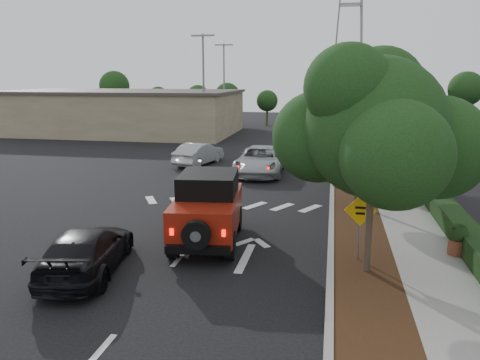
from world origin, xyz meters
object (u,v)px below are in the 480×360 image
(red_jeep, at_px, (208,207))
(silver_suv_ahead, at_px, (261,160))
(speed_hump_sign, at_px, (360,219))
(black_suv_oncoming, at_px, (87,250))

(red_jeep, bearing_deg, silver_suv_ahead, 82.86)
(red_jeep, distance_m, silver_suv_ahead, 11.50)
(red_jeep, relative_size, speed_hump_sign, 2.34)
(silver_suv_ahead, relative_size, black_suv_oncoming, 1.24)
(black_suv_oncoming, relative_size, speed_hump_sign, 2.25)
(red_jeep, relative_size, silver_suv_ahead, 0.84)
(black_suv_oncoming, bearing_deg, speed_hump_sign, -174.76)
(silver_suv_ahead, distance_m, speed_hump_sign, 13.50)
(red_jeep, height_order, silver_suv_ahead, red_jeep)
(black_suv_oncoming, bearing_deg, red_jeep, -140.58)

